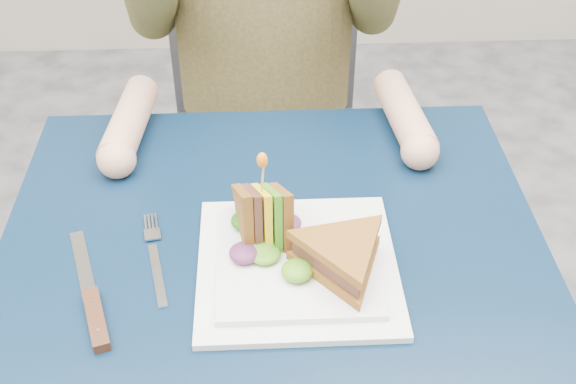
{
  "coord_description": "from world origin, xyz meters",
  "views": [
    {
      "loc": [
        -0.01,
        -0.68,
        1.41
      ],
      "look_at": [
        0.02,
        0.04,
        0.82
      ],
      "focal_mm": 45.0,
      "sensor_mm": 36.0,
      "label": 1
    }
  ],
  "objects_px": {
    "chair": "(265,104)",
    "sandwich_upright": "(264,216)",
    "knife": "(93,308)",
    "table": "(275,305)",
    "fork": "(156,260)",
    "plate": "(297,264)",
    "sandwich_flat": "(342,256)"
  },
  "relations": [
    {
      "from": "chair",
      "to": "sandwich_upright",
      "type": "bearing_deg",
      "value": -91.0
    },
    {
      "from": "sandwich_upright",
      "to": "knife",
      "type": "relative_size",
      "value": 0.67
    },
    {
      "from": "table",
      "to": "fork",
      "type": "relative_size",
      "value": 4.2
    },
    {
      "from": "chair",
      "to": "plate",
      "type": "distance_m",
      "value": 0.73
    },
    {
      "from": "chair",
      "to": "knife",
      "type": "height_order",
      "value": "chair"
    },
    {
      "from": "sandwich_upright",
      "to": "fork",
      "type": "bearing_deg",
      "value": -171.03
    },
    {
      "from": "table",
      "to": "chair",
      "type": "distance_m",
      "value": 0.71
    },
    {
      "from": "sandwich_flat",
      "to": "fork",
      "type": "distance_m",
      "value": 0.25
    },
    {
      "from": "table",
      "to": "knife",
      "type": "height_order",
      "value": "knife"
    },
    {
      "from": "knife",
      "to": "fork",
      "type": "bearing_deg",
      "value": 51.26
    },
    {
      "from": "chair",
      "to": "knife",
      "type": "bearing_deg",
      "value": -106.3
    },
    {
      "from": "chair",
      "to": "sandwich_flat",
      "type": "distance_m",
      "value": 0.77
    },
    {
      "from": "sandwich_upright",
      "to": "knife",
      "type": "xyz_separation_m",
      "value": [
        -0.21,
        -0.11,
        -0.05
      ]
    },
    {
      "from": "sandwich_upright",
      "to": "fork",
      "type": "height_order",
      "value": "sandwich_upright"
    },
    {
      "from": "sandwich_flat",
      "to": "fork",
      "type": "relative_size",
      "value": 1.16
    },
    {
      "from": "sandwich_flat",
      "to": "chair",
      "type": "bearing_deg",
      "value": 96.69
    },
    {
      "from": "table",
      "to": "sandwich_flat",
      "type": "bearing_deg",
      "value": -21.44
    },
    {
      "from": "sandwich_upright",
      "to": "chair",
      "type": "bearing_deg",
      "value": 89.0
    },
    {
      "from": "sandwich_upright",
      "to": "knife",
      "type": "distance_m",
      "value": 0.24
    },
    {
      "from": "table",
      "to": "chair",
      "type": "xyz_separation_m",
      "value": [
        0.0,
        0.7,
        -0.11
      ]
    },
    {
      "from": "table",
      "to": "fork",
      "type": "height_order",
      "value": "fork"
    },
    {
      "from": "table",
      "to": "sandwich_upright",
      "type": "height_order",
      "value": "sandwich_upright"
    },
    {
      "from": "plate",
      "to": "knife",
      "type": "relative_size",
      "value": 1.2
    },
    {
      "from": "fork",
      "to": "sandwich_upright",
      "type": "bearing_deg",
      "value": 8.97
    },
    {
      "from": "chair",
      "to": "fork",
      "type": "relative_size",
      "value": 5.21
    },
    {
      "from": "fork",
      "to": "chair",
      "type": "bearing_deg",
      "value": 77.08
    },
    {
      "from": "fork",
      "to": "knife",
      "type": "bearing_deg",
      "value": -128.74
    },
    {
      "from": "sandwich_upright",
      "to": "knife",
      "type": "height_order",
      "value": "sandwich_upright"
    },
    {
      "from": "chair",
      "to": "plate",
      "type": "relative_size",
      "value": 3.58
    },
    {
      "from": "chair",
      "to": "sandwich_flat",
      "type": "bearing_deg",
      "value": -83.31
    },
    {
      "from": "table",
      "to": "chair",
      "type": "relative_size",
      "value": 0.81
    },
    {
      "from": "table",
      "to": "sandwich_flat",
      "type": "distance_m",
      "value": 0.15
    }
  ]
}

